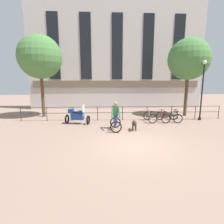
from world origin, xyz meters
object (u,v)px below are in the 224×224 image
at_px(dog, 134,123).
at_px(parked_bicycle_near_lamp, 150,117).
at_px(parked_motorcycle, 77,116).
at_px(street_lamp, 202,87).
at_px(parked_bicycle_mid_right, 176,117).
at_px(cyclist_with_bike, 116,117).
at_px(parked_bicycle_mid_left, 163,117).

distance_m(dog, parked_bicycle_near_lamp, 2.64).
xyz_separation_m(parked_motorcycle, street_lamp, (9.12, 0.74, 1.90)).
relative_size(dog, parked_bicycle_mid_right, 0.77).
distance_m(parked_bicycle_near_lamp, street_lamp, 4.48).
bearing_deg(cyclist_with_bike, street_lamp, 21.61).
xyz_separation_m(cyclist_with_bike, parked_motorcycle, (-2.54, 1.57, -0.20)).
xyz_separation_m(parked_motorcycle, parked_bicycle_mid_right, (7.09, 0.34, -0.20)).
bearing_deg(dog, parked_bicycle_near_lamp, 59.48).
relative_size(cyclist_with_bike, street_lamp, 0.39).
bearing_deg(parked_bicycle_mid_right, dog, 39.61).
height_order(parked_motorcycle, parked_bicycle_mid_left, parked_motorcycle).
bearing_deg(parked_motorcycle, parked_bicycle_mid_right, -74.72).
distance_m(parked_motorcycle, parked_bicycle_near_lamp, 5.20).
relative_size(parked_motorcycle, parked_bicycle_mid_left, 1.53).
height_order(cyclist_with_bike, parked_bicycle_mid_right, cyclist_with_bike).
bearing_deg(parked_bicycle_mid_left, parked_bicycle_near_lamp, -3.51).
bearing_deg(parked_bicycle_mid_right, parked_motorcycle, 10.28).
distance_m(parked_bicycle_mid_right, street_lamp, 2.95).
xyz_separation_m(parked_motorcycle, parked_bicycle_mid_left, (6.14, 0.34, -0.20)).
relative_size(parked_bicycle_near_lamp, parked_bicycle_mid_left, 1.02).
relative_size(parked_bicycle_mid_left, street_lamp, 0.26).
bearing_deg(parked_bicycle_near_lamp, street_lamp, -179.90).
bearing_deg(cyclist_with_bike, parked_bicycle_mid_right, 25.04).
distance_m(dog, street_lamp, 6.36).
xyz_separation_m(dog, parked_motorcycle, (-3.66, 1.81, 0.14)).
distance_m(parked_bicycle_mid_left, parked_bicycle_mid_right, 0.95).
relative_size(dog, parked_motorcycle, 0.52).
relative_size(dog, parked_bicycle_mid_left, 0.80).
bearing_deg(parked_bicycle_mid_left, parked_motorcycle, -0.33).
bearing_deg(parked_bicycle_mid_left, cyclist_with_bike, 24.46).
relative_size(dog, parked_bicycle_near_lamp, 0.78).
relative_size(parked_bicycle_near_lamp, street_lamp, 0.27).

